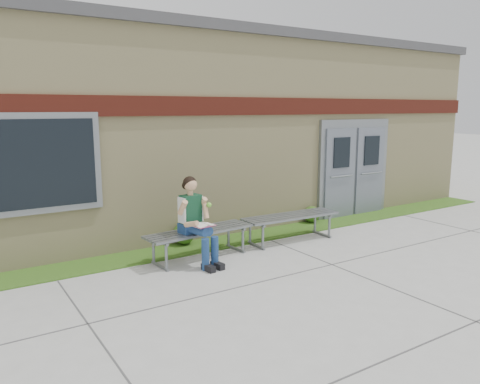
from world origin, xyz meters
TOP-DOWN VIEW (x-y plane):
  - ground at (0.00, 0.00)m, footprint 80.00×80.00m
  - grass_strip at (0.00, 2.60)m, footprint 16.00×0.80m
  - school_building at (-0.00, 5.99)m, footprint 16.20×6.22m
  - bench_left at (-0.68, 1.99)m, footprint 1.98×0.72m
  - bench_right at (1.32, 1.99)m, footprint 2.01×0.62m
  - girl at (-0.86, 1.78)m, footprint 0.55×0.88m
  - shrub_mid at (-0.57, 2.85)m, footprint 0.41×0.41m
  - shrub_east at (2.61, 2.85)m, footprint 0.37×0.37m

SIDE VIEW (x-z plane):
  - ground at x=0.00m, z-range 0.00..0.00m
  - grass_strip at x=0.00m, z-range 0.00..0.02m
  - shrub_east at x=2.61m, z-range 0.02..0.39m
  - shrub_mid at x=-0.57m, z-range 0.02..0.43m
  - bench_left at x=-0.68m, z-range 0.14..0.64m
  - bench_right at x=1.32m, z-range 0.14..0.66m
  - girl at x=-0.86m, z-range 0.04..1.50m
  - school_building at x=0.00m, z-range 0.00..4.20m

